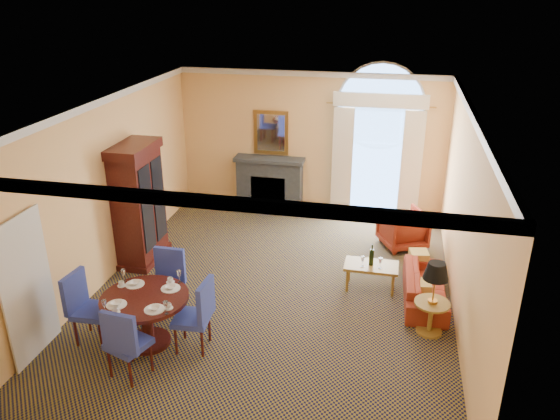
% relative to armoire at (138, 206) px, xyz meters
% --- Properties ---
extents(ground, '(7.50, 7.50, 0.00)m').
position_rel_armoire_xyz_m(ground, '(2.72, -0.59, -1.11)').
color(ground, '#101033').
rests_on(ground, ground).
extents(room_envelope, '(6.04, 7.52, 3.45)m').
position_rel_armoire_xyz_m(room_envelope, '(2.69, 0.07, 1.40)').
color(room_envelope, '#FFC679').
rests_on(room_envelope, ground).
extents(armoire, '(0.66, 1.17, 2.30)m').
position_rel_armoire_xyz_m(armoire, '(0.00, 0.00, 0.00)').
color(armoire, '#340F0B').
rests_on(armoire, ground).
extents(dining_table, '(1.27, 1.27, 1.00)m').
position_rel_armoire_xyz_m(dining_table, '(1.24, -2.47, -0.52)').
color(dining_table, '#340F0B').
rests_on(dining_table, ground).
extents(dining_chair_north, '(0.55, 0.55, 1.11)m').
position_rel_armoire_xyz_m(dining_chair_north, '(1.24, -1.65, -0.47)').
color(dining_chair_north, '#27359A').
rests_on(dining_chair_north, ground).
extents(dining_chair_south, '(0.63, 0.63, 1.11)m').
position_rel_armoire_xyz_m(dining_chair_south, '(1.31, -3.27, -0.47)').
color(dining_chair_south, '#27359A').
rests_on(dining_chair_south, ground).
extents(dining_chair_east, '(0.54, 0.53, 1.11)m').
position_rel_armoire_xyz_m(dining_chair_east, '(2.03, -2.42, -0.47)').
color(dining_chair_east, '#27359A').
rests_on(dining_chair_east, ground).
extents(dining_chair_west, '(0.55, 0.53, 1.11)m').
position_rel_armoire_xyz_m(dining_chair_west, '(0.31, -2.57, -0.47)').
color(dining_chair_west, '#27359A').
rests_on(dining_chair_west, ground).
extents(sofa, '(0.72, 1.74, 0.50)m').
position_rel_armoire_xyz_m(sofa, '(5.27, -0.38, -0.86)').
color(sofa, maroon).
rests_on(sofa, ground).
extents(armchair, '(1.10, 1.11, 0.76)m').
position_rel_armoire_xyz_m(armchair, '(4.88, 1.62, -0.73)').
color(armchair, maroon).
rests_on(armchair, ground).
extents(coffee_table, '(0.92, 0.52, 0.85)m').
position_rel_armoire_xyz_m(coffee_table, '(4.35, -0.20, -0.67)').
color(coffee_table, olive).
rests_on(coffee_table, ground).
extents(side_table, '(0.53, 0.53, 1.17)m').
position_rel_armoire_xyz_m(side_table, '(5.32, -1.31, -0.34)').
color(side_table, olive).
rests_on(side_table, ground).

